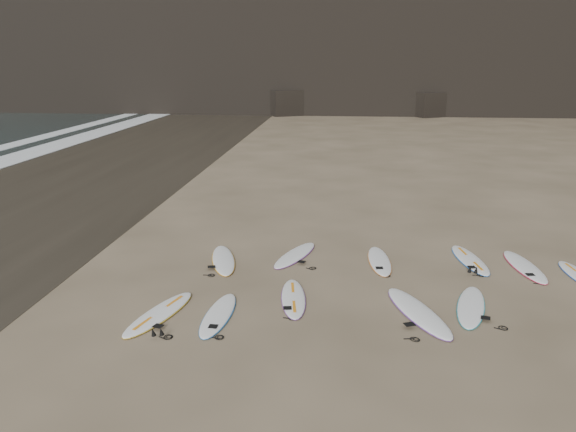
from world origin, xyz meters
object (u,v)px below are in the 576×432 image
Objects in this scene: surfboard_7 at (379,261)px; surfboard_5 at (223,260)px; surfboard_3 at (418,312)px; surfboard_9 at (525,266)px; surfboard_6 at (295,255)px; surfboard_2 at (293,298)px; surfboard_8 at (470,260)px; surfboard_0 at (159,313)px; surfboard_1 at (218,314)px; surfboard_4 at (471,306)px.

surfboard_5 is at bearing -178.95° from surfboard_7.
surfboard_3 is 1.09× the size of surfboard_9.
surfboard_3 is 4.63m from surfboard_6.
surfboard_2 is at bearing -161.98° from surfboard_9.
surfboard_3 is at bearing -16.89° from surfboard_2.
surfboard_0 is at bearing -159.33° from surfboard_8.
surfboard_2 is 3.50m from surfboard_7.
surfboard_9 reaches higher than surfboard_1.
surfboard_1 is 0.92× the size of surfboard_8.
surfboard_3 reaches higher than surfboard_8.
surfboard_6 is (-0.22, 2.99, 0.00)m from surfboard_2.
surfboard_7 is at bearing 47.95° from surfboard_1.
surfboard_3 is 1.13× the size of surfboard_6.
surfboard_4 is 0.96× the size of surfboard_9.
surfboard_1 is at bearing -138.26° from surfboard_7.
surfboard_6 is at bearing 1.62° from surfboard_5.
surfboard_1 is at bearing -159.82° from surfboard_9.
surfboard_4 reaches higher than surfboard_7.
surfboard_2 is 3.00m from surfboard_6.
surfboard_6 is (1.35, 4.04, 0.00)m from surfboard_1.
surfboard_9 reaches higher than surfboard_7.
surfboard_7 is at bearing 81.08° from surfboard_3.
surfboard_9 is at bearing 28.54° from surfboard_1.
surfboard_4 is (6.96, 1.06, -0.00)m from surfboard_0.
surfboard_3 is (4.40, 0.55, 0.01)m from surfboard_1.
surfboard_8 is (0.63, 3.14, 0.00)m from surfboard_4.
surfboard_1 is (1.31, 0.08, -0.00)m from surfboard_0.
surfboard_5 is 1.00× the size of surfboard_8.
surfboard_6 is 2.40m from surfboard_7.
surfboard_0 reaches higher than surfboard_6.
surfboard_0 is 0.98× the size of surfboard_9.
surfboard_0 is 0.90× the size of surfboard_3.
surfboard_5 is (-5.02, 2.89, -0.00)m from surfboard_3.
surfboard_2 is at bearing -65.96° from surfboard_6.
surfboard_2 is 0.90× the size of surfboard_9.
surfboard_7 is (2.17, 2.75, 0.00)m from surfboard_2.
surfboard_0 is 7.04m from surfboard_4.
surfboard_2 is 0.94× the size of surfboard_6.
surfboard_9 is at bearing 17.06° from surfboard_6.
surfboard_6 is (-4.29, 3.06, 0.00)m from surfboard_4.
surfboard_0 is at bearing -162.78° from surfboard_9.
surfboard_9 reaches higher than surfboard_2.
surfboard_3 is 4.53m from surfboard_9.
surfboard_1 is at bearing -153.34° from surfboard_2.
surfboard_2 is 5.62m from surfboard_8.
surfboard_2 is at bearing 37.63° from surfboard_0.
surfboard_2 is at bearing 36.15° from surfboard_1.
surfboard_8 is at bearing 20.87° from surfboard_6.
surfboard_3 is 1.31m from surfboard_4.
surfboard_5 is at bearing -143.09° from surfboard_6.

